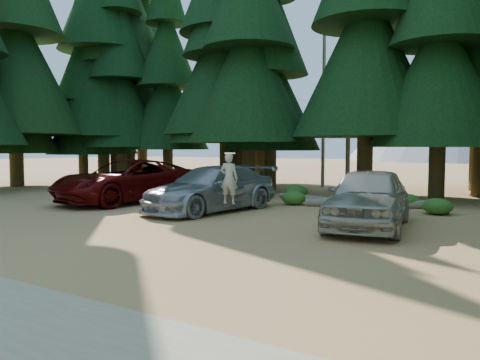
{
  "coord_description": "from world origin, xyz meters",
  "views": [
    {
      "loc": [
        9.05,
        -9.43,
        2.31
      ],
      "look_at": [
        1.01,
        3.42,
        1.25
      ],
      "focal_mm": 35.0,
      "sensor_mm": 36.0,
      "label": 1
    }
  ],
  "objects": [
    {
      "name": "ground",
      "position": [
        0.0,
        0.0,
        0.0
      ],
      "size": [
        160.0,
        160.0,
        0.0
      ],
      "primitive_type": "plane",
      "color": "#B87D4E",
      "rests_on": "ground"
    },
    {
      "name": "log_mid",
      "position": [
        0.86,
        9.11,
        0.13
      ],
      "size": [
        3.04,
        1.19,
        0.26
      ],
      "primitive_type": "cylinder",
      "rotation": [
        0.0,
        1.57,
        -0.31
      ],
      "color": "#6E6558",
      "rests_on": "ground"
    },
    {
      "name": "shrub_center_left",
      "position": [
        -0.03,
        9.94,
        0.3
      ],
      "size": [
        1.09,
        1.09,
        0.6
      ],
      "primitive_type": "ellipsoid",
      "color": "#326A1F",
      "rests_on": "ground"
    },
    {
      "name": "shrub_right",
      "position": [
        5.03,
        9.19,
        0.26
      ],
      "size": [
        0.95,
        0.95,
        0.52
      ],
      "primitive_type": "ellipsoid",
      "color": "#326A1F",
      "rests_on": "ground"
    },
    {
      "name": "shrub_far_left",
      "position": [
        -5.74,
        9.29,
        0.31
      ],
      "size": [
        1.12,
        1.12,
        0.62
      ],
      "primitive_type": "ellipsoid",
      "color": "#326A1F",
      "rests_on": "ground"
    },
    {
      "name": "forest_belt_north",
      "position": [
        0.0,
        15.0,
        0.0
      ],
      "size": [
        36.0,
        7.0,
        22.0
      ],
      "primitive_type": null,
      "color": "black",
      "rests_on": "ground"
    },
    {
      "name": "log_right",
      "position": [
        3.79,
        8.34,
        0.16
      ],
      "size": [
        4.61,
        2.11,
        0.31
      ],
      "primitive_type": "cylinder",
      "rotation": [
        0.0,
        1.57,
        0.38
      ],
      "color": "#6E6558",
      "rests_on": "ground"
    },
    {
      "name": "shrub_left",
      "position": [
        -3.74,
        10.0,
        0.27
      ],
      "size": [
        0.99,
        0.99,
        0.54
      ],
      "primitive_type": "ellipsoid",
      "color": "#326A1F",
      "rests_on": "ground"
    },
    {
      "name": "snag_front",
      "position": [
        0.8,
        14.5,
        6.0
      ],
      "size": [
        0.24,
        0.24,
        12.0
      ],
      "primitive_type": "cylinder",
      "color": "#6E6558",
      "rests_on": "ground"
    },
    {
      "name": "log_left",
      "position": [
        -2.81,
        9.49,
        0.15
      ],
      "size": [
        4.06,
        1.04,
        0.29
      ],
      "primitive_type": "cylinder",
      "rotation": [
        0.0,
        1.57,
        -0.19
      ],
      "color": "#6E6558",
      "rests_on": "ground"
    },
    {
      "name": "snag_back",
      "position": [
        -1.2,
        16.0,
        5.0
      ],
      "size": [
        0.2,
        0.2,
        10.0
      ],
      "primitive_type": "cylinder",
      "color": "#6E6558",
      "rests_on": "ground"
    },
    {
      "name": "silver_minivan_right",
      "position": [
        5.1,
        3.84,
        0.87
      ],
      "size": [
        2.84,
        5.38,
        1.74
      ],
      "primitive_type": "imported",
      "rotation": [
        0.0,
        0.0,
        0.16
      ],
      "color": "#B5B0A0",
      "rests_on": "ground"
    },
    {
      "name": "frisbee_player",
      "position": [
        0.57,
        3.44,
        1.29
      ],
      "size": [
        0.69,
        0.52,
        1.7
      ],
      "rotation": [
        0.0,
        0.0,
        3.35
      ],
      "color": "beige",
      "rests_on": "ground"
    },
    {
      "name": "shrub_center_right",
      "position": [
        0.96,
        7.59,
        0.27
      ],
      "size": [
        0.98,
        0.98,
        0.54
      ],
      "primitive_type": "ellipsoid",
      "color": "#326A1F",
      "rests_on": "ground"
    },
    {
      "name": "mountain_peak",
      "position": [
        -2.59,
        88.23,
        12.71
      ],
      "size": [
        48.0,
        50.0,
        28.0
      ],
      "color": "#919299",
      "rests_on": "ground"
    },
    {
      "name": "silver_minivan_center",
      "position": [
        -0.8,
        4.32,
        0.81
      ],
      "size": [
        3.1,
        5.9,
        1.63
      ],
      "primitive_type": "imported",
      "rotation": [
        0.0,
        0.0,
        -0.15
      ],
      "color": "#A6A8AE",
      "rests_on": "ground"
    },
    {
      "name": "shrub_far_right",
      "position": [
        6.35,
        7.74,
        0.28
      ],
      "size": [
        1.02,
        1.02,
        0.56
      ],
      "primitive_type": "ellipsoid",
      "color": "#326A1F",
      "rests_on": "ground"
    },
    {
      "name": "red_pickup",
      "position": [
        -5.37,
        4.69,
        0.9
      ],
      "size": [
        3.71,
        6.77,
        1.8
      ],
      "primitive_type": "imported",
      "rotation": [
        0.0,
        0.0,
        -0.12
      ],
      "color": "#590807",
      "rests_on": "ground"
    },
    {
      "name": "shrub_edge_west",
      "position": [
        -9.8,
        7.06,
        0.28
      ],
      "size": [
        1.01,
        1.01,
        0.56
      ],
      "primitive_type": "ellipsoid",
      "color": "#326A1F",
      "rests_on": "ground"
    }
  ]
}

